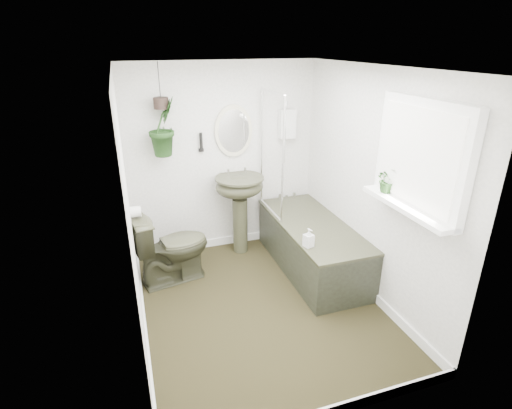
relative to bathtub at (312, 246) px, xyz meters
name	(u,v)px	position (x,y,z in m)	size (l,w,h in m)	color
floor	(261,306)	(-0.80, -0.50, -0.30)	(2.30, 2.80, 0.02)	black
ceiling	(262,66)	(-0.80, -0.50, 2.02)	(2.30, 2.80, 0.02)	white
wall_back	(223,160)	(-0.80, 0.91, 0.86)	(2.30, 0.02, 2.30)	white
wall_front	(338,283)	(-0.80, -1.91, 0.86)	(2.30, 0.02, 2.30)	white
wall_left	(129,217)	(-1.96, -0.50, 0.86)	(0.02, 2.80, 2.30)	white
wall_right	(371,187)	(0.36, -0.50, 0.86)	(0.02, 2.80, 2.30)	white
skirting	(261,301)	(-0.80, -0.50, -0.24)	(2.30, 2.80, 0.10)	white
bathtub	(312,246)	(0.00, 0.00, 0.00)	(0.72, 1.72, 0.58)	#373826
bath_screen	(272,155)	(-0.33, 0.49, 0.99)	(0.04, 0.72, 1.40)	silver
shower_box	(287,124)	(0.00, 0.84, 1.26)	(0.20, 0.10, 0.35)	white
oval_mirror	(234,131)	(-0.67, 0.87, 1.21)	(0.46, 0.03, 0.62)	beige
wall_sconce	(201,142)	(-1.07, 0.86, 1.11)	(0.04, 0.04, 0.22)	black
toilet_roll_holder	(135,212)	(-1.90, 0.20, 0.61)	(0.11, 0.11, 0.11)	white
window_recess	(421,157)	(0.29, -1.20, 1.36)	(0.08, 1.00, 0.90)	white
window_sill	(406,207)	(0.22, -1.20, 0.94)	(0.18, 1.00, 0.04)	white
window_blinds	(416,157)	(0.24, -1.20, 1.36)	(0.01, 0.86, 0.76)	white
toilet	(172,247)	(-1.57, 0.26, 0.12)	(0.46, 0.81, 0.83)	#373826
pedestal_sink	(240,215)	(-0.67, 0.66, 0.21)	(0.59, 0.50, 1.00)	#373826
sill_plant	(388,179)	(0.24, -0.90, 1.08)	(0.21, 0.18, 0.23)	black
hanging_plant	(163,127)	(-1.50, 0.75, 1.33)	(0.35, 0.28, 0.63)	black
soap_bottle	(309,238)	(-0.29, -0.48, 0.39)	(0.09, 0.09, 0.19)	black
hanging_pot	(161,103)	(-1.50, 0.75, 1.59)	(0.16, 0.16, 0.12)	black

